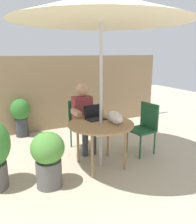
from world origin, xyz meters
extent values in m
plane|color=#BCAD93|center=(0.00, 0.00, 0.00)|extent=(14.00, 14.00, 0.00)
cube|color=#937756|center=(0.00, 2.12, 0.84)|extent=(5.25, 0.08, 1.68)
cylinder|color=#9E754C|center=(0.00, 0.00, 0.69)|extent=(1.00, 1.00, 0.03)
cylinder|color=#9E754C|center=(0.27, 0.27, 0.34)|extent=(0.04, 0.04, 0.68)
cylinder|color=#9E754C|center=(-0.27, 0.27, 0.34)|extent=(0.04, 0.04, 0.68)
cylinder|color=#9E754C|center=(-0.27, -0.27, 0.34)|extent=(0.04, 0.04, 0.68)
cylinder|color=#9E754C|center=(0.27, -0.27, 0.34)|extent=(0.04, 0.04, 0.68)
cylinder|color=#B7B7BC|center=(0.00, 0.00, 1.16)|extent=(0.04, 0.04, 2.31)
cone|color=beige|center=(0.00, 0.00, 2.33)|extent=(2.49, 2.49, 0.37)
sphere|color=#B7B7BC|center=(0.00, 0.00, 2.34)|extent=(0.06, 0.06, 0.06)
cube|color=#194C2D|center=(0.00, 0.74, 0.43)|extent=(0.40, 0.40, 0.04)
cube|color=#194C2D|center=(0.00, 0.92, 0.67)|extent=(0.40, 0.04, 0.44)
cylinder|color=#194C2D|center=(0.17, 0.91, 0.21)|extent=(0.03, 0.03, 0.42)
cylinder|color=#194C2D|center=(-0.17, 0.91, 0.21)|extent=(0.03, 0.03, 0.42)
cylinder|color=#194C2D|center=(-0.17, 0.57, 0.21)|extent=(0.03, 0.03, 0.42)
cylinder|color=#194C2D|center=(0.17, 0.57, 0.21)|extent=(0.03, 0.03, 0.42)
cube|color=#194C2D|center=(0.84, 0.11, 0.43)|extent=(0.45, 0.45, 0.04)
cube|color=#194C2D|center=(1.02, 0.13, 0.67)|extent=(0.09, 0.40, 0.44)
cylinder|color=#194C2D|center=(1.03, -0.04, 0.21)|extent=(0.03, 0.03, 0.42)
cylinder|color=#194C2D|center=(0.99, 0.30, 0.21)|extent=(0.03, 0.03, 0.42)
cylinder|color=#194C2D|center=(0.65, 0.26, 0.21)|extent=(0.03, 0.03, 0.42)
cylinder|color=#194C2D|center=(0.70, -0.08, 0.21)|extent=(0.03, 0.03, 0.42)
cube|color=maroon|center=(0.00, 0.74, 0.72)|extent=(0.34, 0.20, 0.54)
sphere|color=tan|center=(0.00, 0.73, 1.12)|extent=(0.22, 0.22, 0.22)
cube|color=#383842|center=(-0.08, 0.59, 0.50)|extent=(0.12, 0.30, 0.12)
cylinder|color=#383842|center=(-0.08, 0.44, 0.23)|extent=(0.10, 0.10, 0.45)
cube|color=#383842|center=(0.08, 0.59, 0.50)|extent=(0.12, 0.30, 0.12)
cylinder|color=#383842|center=(0.08, 0.44, 0.23)|extent=(0.10, 0.10, 0.45)
cube|color=tan|center=(-0.20, 0.52, 0.77)|extent=(0.08, 0.32, 0.08)
cube|color=tan|center=(0.20, 0.52, 0.77)|extent=(0.08, 0.32, 0.08)
cube|color=black|center=(0.01, 0.21, 0.72)|extent=(0.32, 0.25, 0.02)
cube|color=black|center=(0.00, 0.31, 0.82)|extent=(0.30, 0.09, 0.20)
cube|color=black|center=(0.00, 0.32, 0.82)|extent=(0.30, 0.09, 0.20)
ellipsoid|color=silver|center=(0.21, -0.05, 0.79)|extent=(0.28, 0.43, 0.17)
sphere|color=silver|center=(0.16, -0.27, 0.81)|extent=(0.11, 0.11, 0.11)
ellipsoid|color=white|center=(0.19, -0.15, 0.75)|extent=(0.14, 0.14, 0.09)
cylinder|color=silver|center=(0.31, 0.22, 0.73)|extent=(0.08, 0.18, 0.04)
cone|color=silver|center=(0.13, -0.26, 0.86)|extent=(0.04, 0.04, 0.03)
cone|color=silver|center=(0.19, -0.28, 0.86)|extent=(0.04, 0.04, 0.03)
cylinder|color=#595654|center=(-0.88, -0.21, 0.18)|extent=(0.34, 0.34, 0.37)
ellipsoid|color=#4C8C38|center=(-0.88, -0.21, 0.55)|extent=(0.44, 0.44, 0.43)
cylinder|color=#33383D|center=(-0.91, 1.94, 0.20)|extent=(0.26, 0.26, 0.39)
ellipsoid|color=#2D6B28|center=(-0.91, 1.94, 0.59)|extent=(0.41, 0.41, 0.45)
camera|label=1|loc=(-1.51, -2.98, 1.75)|focal=36.96mm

